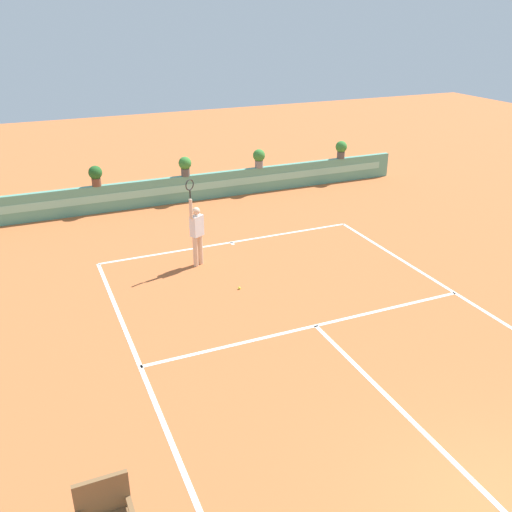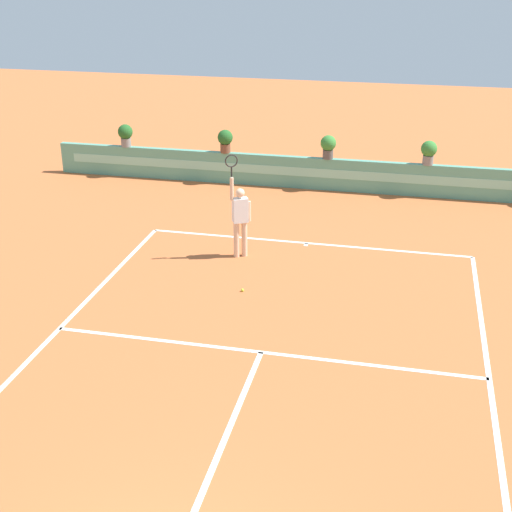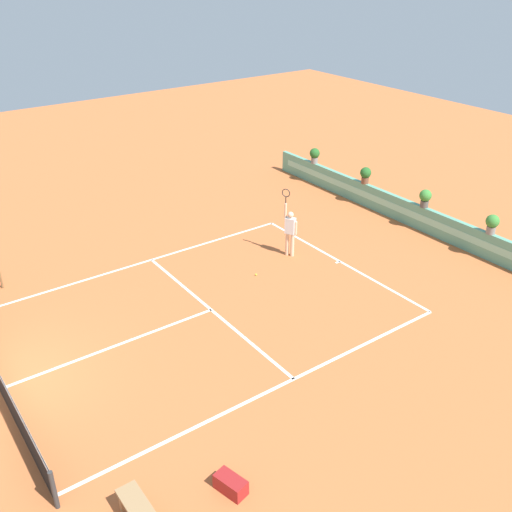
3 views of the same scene
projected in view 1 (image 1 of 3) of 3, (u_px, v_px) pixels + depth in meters
name	position (u px, v px, depth m)	size (l,w,h in m)	color
ground_plane	(324.00, 334.00, 12.66)	(60.00, 60.00, 0.00)	#BC6033
court_lines	(309.00, 319.00, 13.26)	(8.32, 11.94, 0.01)	white
back_wall_barrier	(188.00, 188.00, 21.17)	(18.00, 0.21, 1.00)	#599E84
tennis_player	(197.00, 231.00, 15.65)	(0.56, 0.37, 2.58)	beige
tennis_ball_near_baseline	(239.00, 288.00, 14.67)	(0.07, 0.07, 0.07)	#CCE033
potted_plant_left	(96.00, 174.00, 19.59)	(0.48, 0.48, 0.72)	brown
potted_plant_right	(259.00, 157.00, 21.85)	(0.48, 0.48, 0.72)	gray
potted_plant_far_right	(341.00, 148.00, 23.20)	(0.48, 0.48, 0.72)	#514C47
potted_plant_centre	(185.00, 165.00, 20.77)	(0.48, 0.48, 0.72)	#514C47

